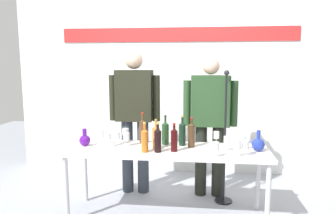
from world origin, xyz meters
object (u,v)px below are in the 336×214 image
wine_glass_right_2 (237,145)px  decanter_blue_right (258,144)px  wine_bottle_5 (174,139)px  wine_glass_left_2 (101,134)px  wine_glass_right_5 (216,146)px  wine_glass_right_4 (242,140)px  wine_bottle_1 (191,134)px  wine_glass_right_0 (227,140)px  presenter_right (210,117)px  wine_bottle_2 (158,139)px  wine_glass_left_0 (127,137)px  wine_glass_left_1 (117,135)px  wine_bottle_7 (182,133)px  wine_glass_left_3 (108,137)px  microphone_stand (224,159)px  wine_bottle_0 (145,140)px  wine_bottle_6 (143,130)px  wine_glass_right_1 (216,135)px  wine_glass_left_4 (125,132)px  wine_glass_right_3 (245,145)px  wine_bottle_4 (156,136)px  wine_bottle_3 (165,132)px  presenter_left (135,112)px  decanter_blue_left (85,140)px  display_table (166,154)px

wine_glass_right_2 → decanter_blue_right: bearing=43.1°
wine_bottle_5 → wine_glass_right_2: 0.62m
wine_glass_left_2 → wine_glass_right_2: (1.42, -0.29, 0.00)m
wine_glass_right_5 → wine_glass_right_4: bearing=44.3°
wine_bottle_1 → wine_glass_right_0: (0.36, -0.09, -0.03)m
presenter_right → wine_bottle_5: (-0.37, -0.68, -0.11)m
wine_bottle_2 → wine_glass_left_0: (-0.37, 0.20, -0.03)m
wine_bottle_1 → wine_glass_left_1: (-0.81, 0.03, -0.04)m
wine_bottle_7 → wine_glass_left_3: (-0.77, -0.16, -0.03)m
microphone_stand → decanter_blue_right: bearing=-52.6°
presenter_right → wine_bottle_0: (-0.66, -0.74, -0.11)m
presenter_right → wine_bottle_6: bearing=-152.7°
wine_bottle_0 → wine_glass_right_1: (0.72, 0.40, -0.03)m
wine_glass_right_1 → wine_glass_right_4: bearing=-41.4°
wine_glass_left_4 → wine_glass_right_0: (1.10, -0.23, -0.01)m
wine_bottle_1 → wine_glass_left_3: 0.88m
wine_glass_left_4 → wine_glass_right_3: bearing=-17.0°
presenter_right → wine_glass_left_2: 1.29m
wine_glass_left_2 → wine_glass_right_0: bearing=-4.1°
wine_bottle_4 → wine_glass_right_1: size_ratio=2.25×
wine_bottle_5 → presenter_right: bearing=61.2°
wine_glass_left_4 → wine_glass_right_1: size_ratio=1.14×
decanter_blue_right → wine_bottle_5: (-0.84, -0.10, 0.05)m
wine_bottle_5 → wine_glass_left_4: wine_bottle_5 is taller
wine_bottle_2 → wine_bottle_5: bearing=15.6°
wine_glass_left_1 → wine_glass_right_4: 1.33m
wine_bottle_4 → wine_glass_right_4: size_ratio=2.10×
wine_bottle_3 → wine_bottle_5: 0.29m
wine_bottle_6 → wine_glass_left_3: size_ratio=2.36×
wine_bottle_6 → wine_glass_left_3: bearing=-147.9°
decanter_blue_right → wine_bottle_3: (-0.96, 0.16, 0.06)m
wine_glass_left_2 → wine_glass_left_3: wine_glass_left_2 is taller
wine_glass_right_0 → wine_glass_right_1: bearing=109.3°
wine_bottle_6 → wine_glass_right_2: (0.99, -0.40, -0.03)m
decanter_blue_right → wine_glass_left_4: size_ratio=1.36×
wine_glass_left_2 → wine_glass_right_3: 1.52m
decanter_blue_right → wine_glass_left_3: (-1.55, -0.02, 0.04)m
presenter_left → decanter_blue_left: bearing=-126.3°
wine_bottle_1 → wine_bottle_3: bearing=163.4°
decanter_blue_left → presenter_left: presenter_left is taller
wine_bottle_2 → wine_glass_right_0: bearing=10.4°
wine_glass_right_2 → wine_glass_right_3: wine_glass_right_2 is taller
wine_bottle_3 → microphone_stand: 0.78m
wine_bottle_2 → wine_glass_left_3: wine_bottle_2 is taller
display_table → microphone_stand: 0.76m
decanter_blue_left → wine_bottle_7: size_ratio=0.57×
wine_bottle_1 → wine_bottle_7: 0.12m
wine_bottle_6 → microphone_stand: (0.92, 0.20, -0.36)m
wine_bottle_4 → microphone_stand: microphone_stand is taller
wine_bottle_5 → decanter_blue_left: bearing=173.9°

